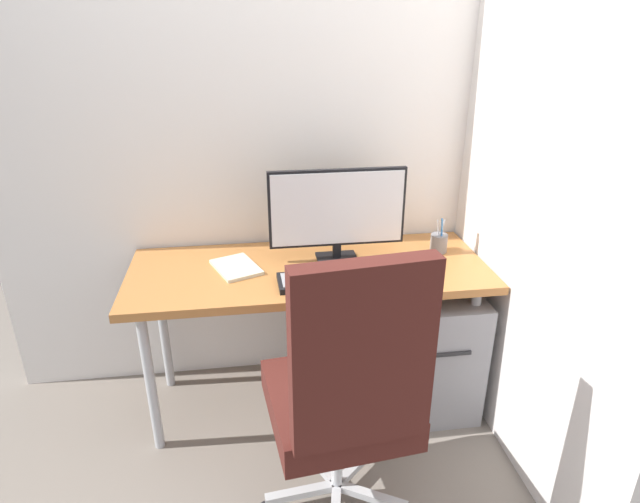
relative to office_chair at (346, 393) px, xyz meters
The scene contains 11 objects.
ground_plane 0.92m from the office_chair, 93.18° to the left, with size 8.00×8.00×0.00m, color slate.
wall_back 1.32m from the office_chair, 92.14° to the left, with size 2.89×0.04×2.80m, color white.
wall_side_right 1.24m from the office_chair, 33.32° to the left, with size 0.04×1.92×2.80m, color white.
desk 0.71m from the office_chair, 93.18° to the left, with size 1.59×0.62×0.73m.
office_chair is the anchor object (origin of this frame).
filing_cabinet 0.89m from the office_chair, 51.76° to the left, with size 0.40×0.56×0.61m.
monitor 0.86m from the office_chair, 82.71° to the left, with size 0.61×0.15×0.42m.
keyboard 0.56m from the office_chair, 89.40° to the left, with size 0.39×0.17×0.03m.
mouse 0.68m from the office_chair, 56.00° to the left, with size 0.06×0.09×0.03m, color #333338.
pen_holder 1.00m from the office_chair, 53.02° to the left, with size 0.08×0.08×0.18m.
notebook 0.83m from the office_chair, 116.29° to the left, with size 0.17×0.24×0.02m, color beige.
Camera 1 is at (-0.26, -2.14, 1.77)m, focal length 30.05 mm.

